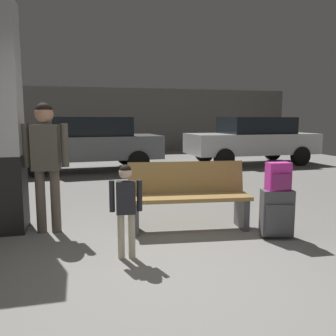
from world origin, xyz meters
TOP-DOWN VIEW (x-y plane):
  - ground_plane at (0.00, 4.00)m, footprint 18.00×18.00m
  - garage_back_wall at (0.00, 12.86)m, footprint 18.00×0.12m
  - bench at (0.59, 1.43)m, footprint 1.65×0.70m
  - suitcase at (1.53, 0.78)m, footprint 0.42×0.30m
  - backpack_bright at (1.53, 0.78)m, footprint 0.29×0.21m
  - child at (-0.36, 0.59)m, footprint 0.34×0.21m
  - adult at (-1.22, 1.72)m, footprint 0.56×0.25m
  - parked_car_far at (-0.55, 7.23)m, footprint 4.20×2.01m
  - parked_car_side at (4.67, 7.48)m, footprint 4.14×1.87m

SIDE VIEW (x-z plane):
  - ground_plane at x=0.00m, z-range -0.10..0.00m
  - suitcase at x=1.53m, z-range 0.02..0.62m
  - bench at x=0.59m, z-range 0.00..0.88m
  - child at x=-0.36m, z-range 0.12..1.12m
  - backpack_bright at x=1.53m, z-range 0.60..0.94m
  - parked_car_far at x=-0.55m, z-range 0.05..1.56m
  - parked_car_side at x=4.67m, z-range 0.05..1.56m
  - adult at x=-1.22m, z-range 0.20..1.86m
  - garage_back_wall at x=0.00m, z-range 0.00..2.80m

